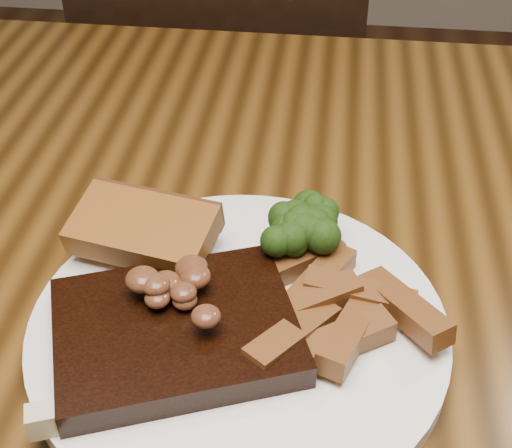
{
  "coord_description": "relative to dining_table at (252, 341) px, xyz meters",
  "views": [
    {
      "loc": [
        0.06,
        -0.43,
        1.14
      ],
      "look_at": [
        0.0,
        0.02,
        0.78
      ],
      "focal_mm": 50.0,
      "sensor_mm": 36.0,
      "label": 1
    }
  ],
  "objects": [
    {
      "name": "chair_far",
      "position": [
        -0.12,
        0.64,
        -0.17
      ],
      "size": [
        0.44,
        0.44,
        0.89
      ],
      "rotation": [
        0.0,
        0.0,
        3.2
      ],
      "color": "black",
      "rests_on": "ground"
    },
    {
      "name": "plate",
      "position": [
        0.0,
        -0.08,
        0.1
      ],
      "size": [
        0.34,
        0.34,
        0.01
      ],
      "primitive_type": "cylinder",
      "rotation": [
        0.0,
        0.0,
        0.14
      ],
      "color": "white",
      "rests_on": "dining_table"
    },
    {
      "name": "potato_wedges",
      "position": [
        0.07,
        -0.06,
        0.12
      ],
      "size": [
        0.11,
        0.11,
        0.02
      ],
      "primitive_type": null,
      "color": "brown",
      "rests_on": "plate"
    },
    {
      "name": "steak",
      "position": [
        -0.04,
        -0.1,
        0.12
      ],
      "size": [
        0.2,
        0.18,
        0.02
      ],
      "primitive_type": "cube",
      "rotation": [
        0.0,
        0.0,
        0.36
      ],
      "color": "black",
      "rests_on": "plate"
    },
    {
      "name": "garlic_bread",
      "position": [
        -0.08,
        -0.02,
        0.12
      ],
      "size": [
        0.12,
        0.08,
        0.02
      ],
      "primitive_type": "cube",
      "rotation": [
        0.0,
        0.0,
        -0.2
      ],
      "color": "brown",
      "rests_on": "plate"
    },
    {
      "name": "steak_bone",
      "position": [
        -0.04,
        -0.16,
        0.11
      ],
      "size": [
        0.15,
        0.07,
        0.02
      ],
      "primitive_type": "cube",
      "rotation": [
        0.0,
        0.0,
        0.36
      ],
      "color": "#C3BA97",
      "rests_on": "plate"
    },
    {
      "name": "dining_table",
      "position": [
        0.0,
        0.0,
        0.0
      ],
      "size": [
        1.6,
        0.9,
        0.75
      ],
      "color": "#543410",
      "rests_on": "ground"
    },
    {
      "name": "mushroom_pile",
      "position": [
        -0.04,
        -0.09,
        0.14
      ],
      "size": [
        0.07,
        0.07,
        0.03
      ],
      "primitive_type": null,
      "color": "brown",
      "rests_on": "steak"
    },
    {
      "name": "broccoli_cluster",
      "position": [
        0.06,
        0.01,
        0.12
      ],
      "size": [
        0.08,
        0.08,
        0.04
      ],
      "primitive_type": null,
      "color": "#1F3B0D",
      "rests_on": "plate"
    }
  ]
}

